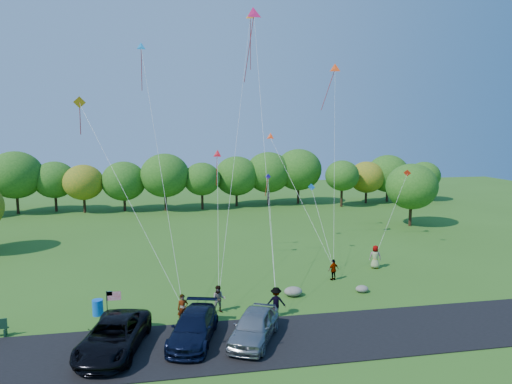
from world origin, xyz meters
The scene contains 16 objects.
ground centered at (0.00, 0.00, 0.00)m, with size 140.00×140.00×0.00m, color #305E1B.
asphalt_lane centered at (0.00, -4.00, 0.03)m, with size 44.00×6.00×0.06m, color black.
treeline centered at (2.54, 35.92, 4.60)m, with size 76.19×27.09×8.02m.
minivan_dark centered at (-6.93, -3.74, 0.89)m, with size 2.76×5.98×1.66m, color black.
minivan_navy centered at (-2.78, -3.31, 0.83)m, with size 2.16×5.31×1.54m, color black.
minivan_silver centered at (0.49, -3.89, 0.90)m, with size 1.99×4.94×1.68m, color gray.
flyer_a centered at (-3.30, -0.77, 0.89)m, with size 0.65×0.43×1.79m, color #4C4C59.
flyer_b centered at (-1.02, 0.43, 0.88)m, with size 0.86×0.67×1.76m, color #4C4C59.
flyer_c centered at (2.41, -0.80, 0.93)m, with size 1.21×0.69×1.87m, color #4C4C59.
flyer_d centered at (8.27, 5.05, 0.82)m, with size 0.96×0.40×1.64m, color #4C4C59.
flyer_e centered at (12.72, 7.26, 0.97)m, with size 0.95×0.62×1.94m, color #4C4C59.
trash_barrel centered at (-8.50, 1.38, 0.49)m, with size 0.66×0.66×0.99m, color blue.
flag_assembly centered at (-7.39, -0.70, 1.67)m, with size 0.84×0.54×2.26m.
boulder_near centered at (4.36, 2.36, 0.32)m, with size 1.29×1.01×0.64m, color gray.
boulder_far centered at (9.38, 2.19, 0.24)m, with size 0.92×0.77×0.48m, color gray.
kites_aloft centered at (3.76, 12.63, 16.81)m, with size 28.74×8.75×16.25m.
Camera 1 is at (-3.66, -27.10, 11.63)m, focal length 32.00 mm.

